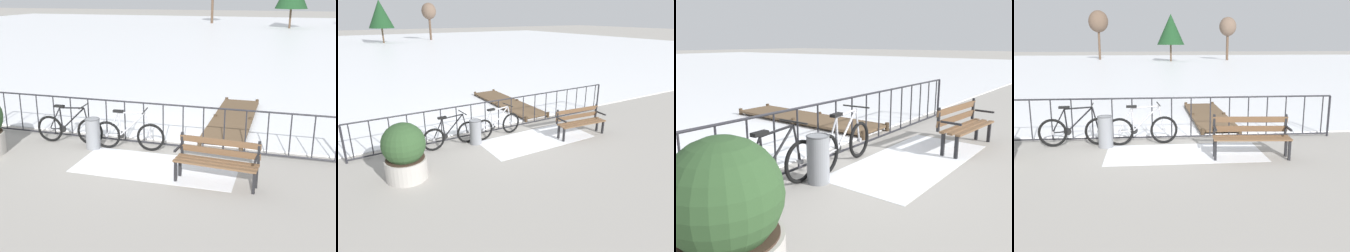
% 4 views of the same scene
% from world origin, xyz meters
% --- Properties ---
extents(ground_plane, '(160.00, 160.00, 0.00)m').
position_xyz_m(ground_plane, '(0.00, 0.00, 0.00)').
color(ground_plane, '#9E9991').
extents(frozen_pond, '(80.00, 56.00, 0.03)m').
position_xyz_m(frozen_pond, '(0.00, 28.40, 0.01)').
color(frozen_pond, white).
rests_on(frozen_pond, ground).
extents(snow_patch, '(3.41, 1.51, 0.01)m').
position_xyz_m(snow_patch, '(0.68, -1.20, 0.00)').
color(snow_patch, white).
rests_on(snow_patch, ground).
extents(railing_fence, '(9.06, 0.06, 1.07)m').
position_xyz_m(railing_fence, '(-0.00, 0.00, 0.56)').
color(railing_fence, '#232328').
rests_on(railing_fence, ground).
extents(bicycle_near_railing, '(1.71, 0.52, 0.97)m').
position_xyz_m(bicycle_near_railing, '(-0.25, -0.37, 0.37)').
color(bicycle_near_railing, black).
rests_on(bicycle_near_railing, ground).
extents(bicycle_second, '(1.71, 0.52, 0.97)m').
position_xyz_m(bicycle_second, '(-1.78, -0.36, 0.37)').
color(bicycle_second, black).
rests_on(bicycle_second, ground).
extents(park_bench, '(1.63, 0.61, 0.89)m').
position_xyz_m(park_bench, '(2.04, -1.59, 0.51)').
color(park_bench, brown).
rests_on(park_bench, ground).
extents(planter_with_shrub, '(0.98, 0.98, 1.36)m').
position_xyz_m(planter_with_shrub, '(-3.33, -1.54, 0.66)').
color(planter_with_shrub, '#ADA8A0').
rests_on(planter_with_shrub, ground).
extents(trash_bin, '(0.35, 0.35, 0.73)m').
position_xyz_m(trash_bin, '(-1.08, -0.53, 0.37)').
color(trash_bin, gray).
rests_on(trash_bin, ground).
extents(wooden_dock, '(1.10, 4.36, 0.20)m').
position_xyz_m(wooden_dock, '(1.79, 2.43, 0.12)').
color(wooden_dock, brown).
rests_on(wooden_dock, ground).
extents(tree_far_west, '(2.10, 2.10, 5.30)m').
position_xyz_m(tree_far_west, '(10.02, 38.72, 4.06)').
color(tree_far_west, brown).
rests_on(tree_far_west, ground).
extents(tree_west_mid, '(3.20, 3.20, 5.47)m').
position_xyz_m(tree_west_mid, '(2.77, 36.40, 3.71)').
color(tree_west_mid, brown).
rests_on(tree_west_mid, ground).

